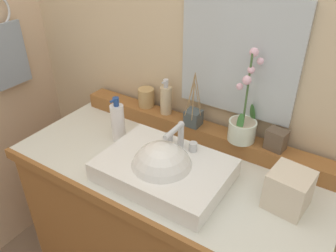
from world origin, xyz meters
The scene contains 13 objects.
wall_back centered at (0.00, 0.40, 1.21)m, with size 2.81×0.20×2.43m, color beige.
vanity_cabinet centered at (0.00, 0.00, 0.44)m, with size 1.27×0.59×0.88m.
back_ledge centered at (0.00, 0.23, 0.91)m, with size 1.19×0.09×0.07m, color #955C2D.
sink_basin centered at (0.03, -0.08, 0.91)m, with size 0.47×0.33×0.27m.
potted_plant centered at (0.21, 0.22, 1.02)m, with size 0.11×0.12×0.38m.
soap_dispenser centered at (-0.17, 0.24, 1.01)m, with size 0.05×0.05×0.17m.
tumbler_cup centered at (-0.28, 0.25, 0.98)m, with size 0.08×0.08×0.09m, color tan.
reed_diffuser centered at (-0.01, 0.21, 0.98)m, with size 0.08×0.11×0.24m.
trinket_box centered at (0.34, 0.23, 0.98)m, with size 0.07×0.06×0.08m, color brown.
lotion_bottle centered at (-0.28, 0.03, 0.96)m, with size 0.06×0.06×0.21m.
tissue_box centered at (0.46, 0.03, 0.94)m, with size 0.13×0.13×0.14m, color beige.
mirror centered at (0.13, 0.28, 1.25)m, with size 0.48×0.02×0.47m, color silver.
hand_towel centered at (-0.96, 0.03, 1.13)m, with size 0.02×0.19×0.31m, color #8A98A7.
Camera 1 is at (0.57, -0.89, 1.71)m, focal length 35.91 mm.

